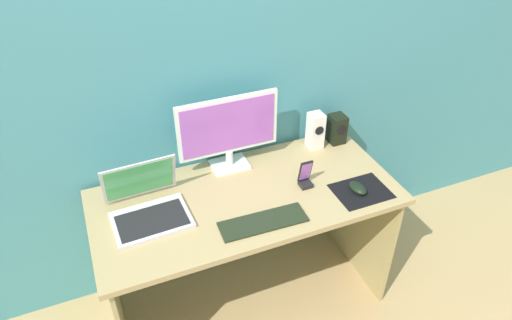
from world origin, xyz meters
name	(u,v)px	position (x,y,z in m)	size (l,w,h in m)	color
ground_plane	(248,297)	(0.00, 0.00, 0.00)	(8.00, 8.00, 0.00)	tan
wall_back	(215,57)	(0.00, 0.36, 1.25)	(6.00, 0.04, 2.50)	teal
desk	(247,219)	(0.00, 0.00, 0.58)	(1.39, 0.64, 0.73)	tan
monitor	(228,130)	(0.01, 0.24, 0.93)	(0.49, 0.14, 0.38)	white
speaker_right	(337,129)	(0.60, 0.23, 0.80)	(0.08, 0.09, 0.16)	black
speaker_near_monitor	(315,131)	(0.47, 0.23, 0.82)	(0.07, 0.08, 0.19)	white
laptop	(147,206)	(-0.44, 0.04, 0.77)	(0.33, 0.31, 0.23)	silver
keyboard_external	(264,222)	(0.00, -0.20, 0.73)	(0.38, 0.12, 0.01)	black
mousepad	(361,191)	(0.50, -0.18, 0.73)	(0.25, 0.20, 0.00)	black
mouse	(358,188)	(0.48, -0.17, 0.75)	(0.06, 0.10, 0.04)	black
phone_in_dock	(305,177)	(0.28, -0.04, 0.77)	(0.06, 0.06, 0.14)	black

